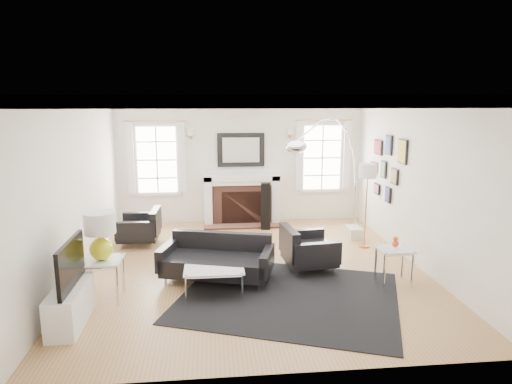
{
  "coord_description": "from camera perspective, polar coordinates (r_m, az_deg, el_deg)",
  "views": [
    {
      "loc": [
        -0.68,
        -7.16,
        2.77
      ],
      "look_at": [
        0.07,
        0.3,
        1.23
      ],
      "focal_mm": 32.0,
      "sensor_mm": 36.0,
      "label": 1
    }
  ],
  "objects": [
    {
      "name": "gourd_lamp",
      "position": [
        6.6,
        -18.89,
        -4.84
      ],
      "size": [
        0.42,
        0.42,
        0.68
      ],
      "color": "yellow",
      "rests_on": "side_table_left"
    },
    {
      "name": "armchair_left",
      "position": [
        9.09,
        -14.1,
        -4.42
      ],
      "size": [
        0.79,
        0.87,
        0.57
      ],
      "color": "black",
      "rests_on": "floor"
    },
    {
      "name": "side_table_left",
      "position": [
        6.75,
        -18.62,
        -8.9
      ],
      "size": [
        0.53,
        0.53,
        0.58
      ],
      "color": "silver",
      "rests_on": "floor"
    },
    {
      "name": "speaker_tower",
      "position": [
        9.8,
        1.22,
        -1.78
      ],
      "size": [
        0.23,
        0.23,
        1.01
      ],
      "primitive_type": "cube",
      "rotation": [
        0.0,
        0.0,
        -0.13
      ],
      "color": "black",
      "rests_on": "floor"
    },
    {
      "name": "stick_floor_lamp",
      "position": [
        8.65,
        13.78,
        2.05
      ],
      "size": [
        0.32,
        0.32,
        1.6
      ],
      "color": "#BA7E40",
      "rests_on": "floor"
    },
    {
      "name": "armchair_right",
      "position": [
        7.58,
        6.25,
        -7.21
      ],
      "size": [
        0.89,
        0.97,
        0.6
      ],
      "color": "black",
      "rests_on": "floor"
    },
    {
      "name": "arc_floor_lamp",
      "position": [
        8.45,
        9.06,
        1.84
      ],
      "size": [
        1.78,
        1.64,
        2.51
      ],
      "color": "white",
      "rests_on": "floor"
    },
    {
      "name": "window_right",
      "position": [
        10.5,
        8.27,
        4.3
      ],
      "size": [
        1.24,
        0.15,
        1.62
      ],
      "color": "white",
      "rests_on": "back_wall"
    },
    {
      "name": "crown_molding",
      "position": [
        7.19,
        -0.32,
        11.36
      ],
      "size": [
        5.5,
        6.0,
        0.12
      ],
      "primitive_type": "cube",
      "color": "white",
      "rests_on": "back_wall"
    },
    {
      "name": "nesting_table",
      "position": [
        7.23,
        16.92,
        -7.66
      ],
      "size": [
        0.51,
        0.43,
        0.56
      ],
      "color": "silver",
      "rests_on": "floor"
    },
    {
      "name": "tv_unit",
      "position": [
        6.23,
        -22.2,
        -12.38
      ],
      "size": [
        0.35,
        1.0,
        1.09
      ],
      "color": "white",
      "rests_on": "floor"
    },
    {
      "name": "orange_vase",
      "position": [
        7.17,
        17.02,
        -6.05
      ],
      "size": [
        0.11,
        0.11,
        0.17
      ],
      "color": "red",
      "rests_on": "nesting_table"
    },
    {
      "name": "right_wall",
      "position": [
        8.05,
        19.57,
        1.13
      ],
      "size": [
        0.04,
        6.0,
        2.8
      ],
      "primitive_type": "cube",
      "color": "silver",
      "rests_on": "floor"
    },
    {
      "name": "mantel_mirror",
      "position": [
        10.19,
        -1.9,
        5.29
      ],
      "size": [
        1.05,
        0.07,
        0.75
      ],
      "color": "black",
      "rests_on": "back_wall"
    },
    {
      "name": "sofa",
      "position": [
        7.2,
        -4.84,
        -8.46
      ],
      "size": [
        1.85,
        1.21,
        0.56
      ],
      "color": "black",
      "rests_on": "floor"
    },
    {
      "name": "fireplace",
      "position": [
        10.22,
        -1.79,
        -1.0
      ],
      "size": [
        1.7,
        0.69,
        1.11
      ],
      "color": "white",
      "rests_on": "floor"
    },
    {
      "name": "left_wall",
      "position": [
        7.57,
        -21.5,
        0.36
      ],
      "size": [
        0.04,
        6.0,
        2.8
      ],
      "primitive_type": "cube",
      "color": "silver",
      "rests_on": "floor"
    },
    {
      "name": "gallery_wall",
      "position": [
        9.19,
        16.03,
        3.42
      ],
      "size": [
        0.04,
        1.73,
        1.29
      ],
      "color": "black",
      "rests_on": "right_wall"
    },
    {
      "name": "back_wall",
      "position": [
        10.27,
        -1.9,
        3.93
      ],
      "size": [
        5.5,
        0.04,
        2.8
      ],
      "primitive_type": "cube",
      "color": "silver",
      "rests_on": "floor"
    },
    {
      "name": "front_wall",
      "position": [
        4.43,
        3.4,
        -6.44
      ],
      "size": [
        5.5,
        0.04,
        2.8
      ],
      "primitive_type": "cube",
      "color": "silver",
      "rests_on": "floor"
    },
    {
      "name": "coffee_table",
      "position": [
        6.81,
        -5.28,
        -9.27
      ],
      "size": [
        0.86,
        0.86,
        0.38
      ],
      "color": "silver",
      "rests_on": "floor"
    },
    {
      "name": "area_rug",
      "position": [
        6.68,
        4.13,
        -12.87
      ],
      "size": [
        3.67,
        3.38,
        0.01
      ],
      "primitive_type": "cube",
      "rotation": [
        0.0,
        0.0,
        -0.35
      ],
      "color": "black",
      "rests_on": "floor"
    },
    {
      "name": "floor",
      "position": [
        7.7,
        -0.3,
        -9.47
      ],
      "size": [
        6.0,
        6.0,
        0.0
      ],
      "primitive_type": "plane",
      "color": "olive",
      "rests_on": "ground"
    },
    {
      "name": "window_left",
      "position": [
        10.25,
        -12.28,
        3.99
      ],
      "size": [
        1.24,
        0.15,
        1.62
      ],
      "color": "white",
      "rests_on": "back_wall"
    },
    {
      "name": "ceiling",
      "position": [
        7.19,
        -0.32,
        11.84
      ],
      "size": [
        5.5,
        6.0,
        0.02
      ],
      "primitive_type": "cube",
      "color": "white",
      "rests_on": "back_wall"
    }
  ]
}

